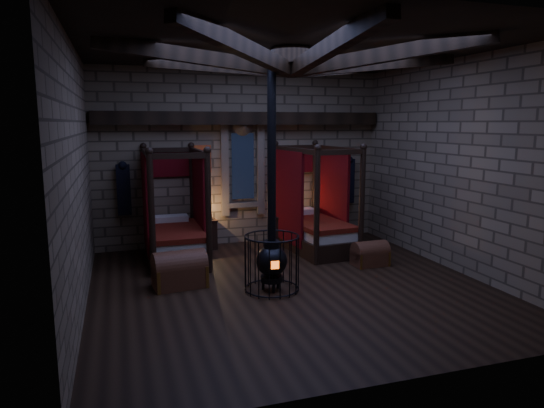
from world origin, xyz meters
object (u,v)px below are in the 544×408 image
object	(u,v)px
bed_left	(175,233)
bed_right	(313,224)
trunk_left	(180,270)
trunk_right	(370,254)
stove	(272,257)

from	to	relation	value
bed_left	bed_right	size ratio (longest dim) A/B	0.99
trunk_left	trunk_right	size ratio (longest dim) A/B	1.35
bed_right	bed_left	bearing A→B (deg)	173.05
bed_left	trunk_right	distance (m)	4.20
stove	bed_left	bearing A→B (deg)	123.65
bed_right	stove	bearing A→B (deg)	-131.43
trunk_left	stove	bearing A→B (deg)	-30.87
bed_left	trunk_right	xyz separation A→B (m)	(3.82, -1.71, -0.35)
bed_right	trunk_left	xyz separation A→B (m)	(-3.33, -1.75, -0.29)
trunk_left	stove	distance (m)	1.71
stove	trunk_right	bearing A→B (deg)	24.26
trunk_right	stove	size ratio (longest dim) A/B	0.18
bed_right	trunk_right	size ratio (longest dim) A/B	3.26
bed_left	stove	bearing A→B (deg)	-61.25
bed_right	stove	size ratio (longest dim) A/B	0.59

